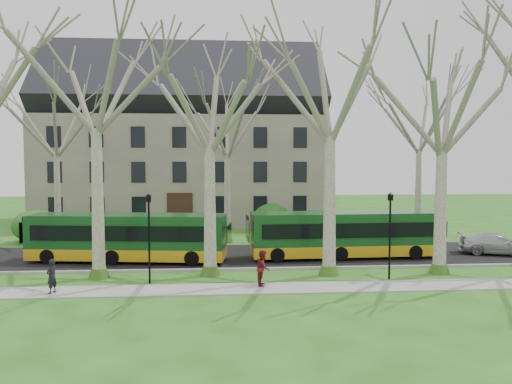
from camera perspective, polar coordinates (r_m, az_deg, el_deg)
ground at (r=26.22m, az=1.55°, el=-9.63°), size 120.00×120.00×0.00m
sidewalk at (r=23.80m, az=2.17°, el=-10.93°), size 70.00×2.00×0.06m
road at (r=31.57m, az=0.54°, el=-7.29°), size 80.00×8.00×0.06m
curb at (r=27.66m, az=1.24°, el=-8.77°), size 80.00×0.25×0.14m
building at (r=49.55m, az=-8.22°, el=5.98°), size 26.50×12.20×16.00m
tree_row_verge at (r=25.83m, az=1.51°, el=5.82°), size 49.00×7.00×14.00m
tree_row_far at (r=36.41m, az=-2.27°, el=3.62°), size 33.00×7.00×12.00m
lamp_row at (r=24.76m, az=1.80°, el=-4.35°), size 36.22×0.22×4.30m
hedges at (r=39.76m, az=-7.21°, el=-3.63°), size 30.60×8.60×2.00m
bus_lead at (r=30.48m, az=-14.44°, el=-5.00°), size 11.69×3.87×2.87m
bus_follow at (r=31.16m, az=10.14°, el=-4.75°), size 11.56×2.78×2.87m
sedan at (r=35.28m, az=25.82°, el=-5.36°), size 4.88×3.22×1.31m
pedestrian_a at (r=24.42m, az=-22.32°, el=-8.89°), size 0.55×0.66×1.55m
pedestrian_b at (r=24.02m, az=0.81°, el=-8.66°), size 0.77×0.92×1.68m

